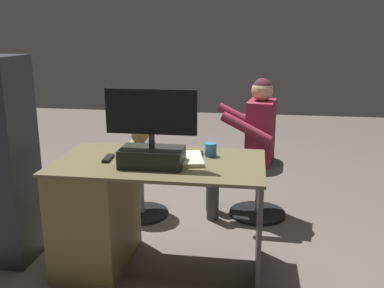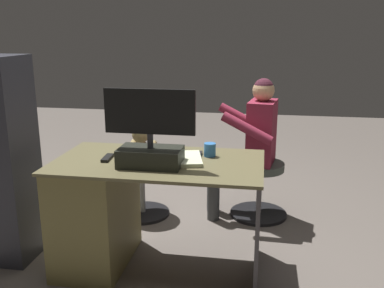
% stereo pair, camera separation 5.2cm
% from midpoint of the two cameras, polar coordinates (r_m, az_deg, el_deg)
% --- Properties ---
extents(ground_plane, '(10.00, 10.00, 0.00)m').
position_cam_midpoint_polar(ground_plane, '(3.29, -2.15, -12.47)').
color(ground_plane, '#665D55').
extents(desk, '(1.29, 0.71, 0.73)m').
position_cam_midpoint_polar(desk, '(2.88, -10.48, -8.41)').
color(desk, brown).
rests_on(desk, ground_plane).
extents(monitor, '(0.54, 0.22, 0.46)m').
position_cam_midpoint_polar(monitor, '(2.54, -4.94, 0.09)').
color(monitor, black).
rests_on(monitor, desk).
extents(keyboard, '(0.42, 0.14, 0.02)m').
position_cam_midpoint_polar(keyboard, '(2.78, -2.57, -1.28)').
color(keyboard, black).
rests_on(keyboard, desk).
extents(computer_mouse, '(0.06, 0.10, 0.04)m').
position_cam_midpoint_polar(computer_mouse, '(2.88, -8.27, -0.69)').
color(computer_mouse, '#24262F').
rests_on(computer_mouse, desk).
extents(cup, '(0.08, 0.08, 0.09)m').
position_cam_midpoint_polar(cup, '(2.75, 2.90, -0.76)').
color(cup, '#3372BF').
rests_on(cup, desk).
extents(tv_remote, '(0.06, 0.15, 0.02)m').
position_cam_midpoint_polar(tv_remote, '(2.74, -10.56, -1.81)').
color(tv_remote, black).
rests_on(tv_remote, desk).
extents(notebook_binder, '(0.28, 0.34, 0.02)m').
position_cam_midpoint_polar(notebook_binder, '(2.66, -0.62, -1.97)').
color(notebook_binder, beige).
rests_on(notebook_binder, desk).
extents(office_chair_teddy, '(0.44, 0.44, 0.46)m').
position_cam_midpoint_polar(office_chair_teddy, '(3.61, -6.17, -5.22)').
color(office_chair_teddy, black).
rests_on(office_chair_teddy, ground_plane).
extents(teddy_bear, '(0.22, 0.22, 0.32)m').
position_cam_midpoint_polar(teddy_bear, '(3.52, -6.28, -0.13)').
color(teddy_bear, tan).
rests_on(teddy_bear, office_chair_teddy).
extents(visitor_chair, '(0.47, 0.47, 0.46)m').
position_cam_midpoint_polar(visitor_chair, '(3.63, 9.29, -5.33)').
color(visitor_chair, black).
rests_on(visitor_chair, ground_plane).
extents(person, '(0.56, 0.53, 1.15)m').
position_cam_midpoint_polar(person, '(3.50, 8.08, 0.76)').
color(person, maroon).
rests_on(person, ground_plane).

